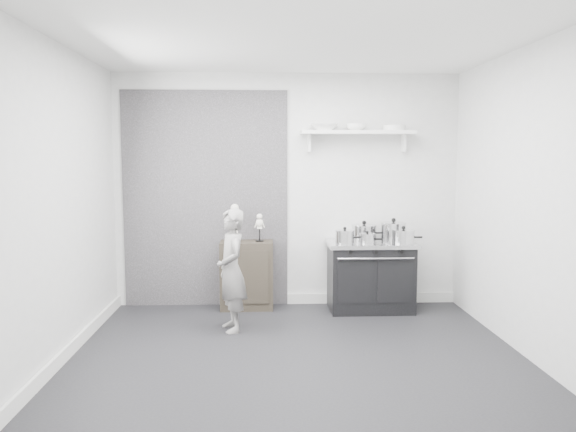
{
  "coord_description": "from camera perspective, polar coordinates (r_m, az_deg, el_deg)",
  "views": [
    {
      "loc": [
        -0.28,
        -4.74,
        1.74
      ],
      "look_at": [
        -0.03,
        0.95,
        1.14
      ],
      "focal_mm": 35.0,
      "sensor_mm": 36.0,
      "label": 1
    }
  ],
  "objects": [
    {
      "name": "ground",
      "position": [
        5.06,
        0.84,
        -14.08
      ],
      "size": [
        4.0,
        4.0,
        0.0
      ],
      "primitive_type": "plane",
      "color": "black",
      "rests_on": "ground"
    },
    {
      "name": "room_shell",
      "position": [
        4.9,
        -0.27,
        4.84
      ],
      "size": [
        4.02,
        3.62,
        2.71
      ],
      "color": "beige",
      "rests_on": "ground"
    },
    {
      "name": "wall_shelf",
      "position": [
        6.52,
        7.09,
        8.33
      ],
      "size": [
        1.3,
        0.26,
        0.24
      ],
      "color": "silver",
      "rests_on": "room_shell"
    },
    {
      "name": "stove",
      "position": [
        6.48,
        8.37,
        -6.01
      ],
      "size": [
        0.98,
        0.61,
        0.79
      ],
      "color": "black",
      "rests_on": "ground"
    },
    {
      "name": "side_cabinet",
      "position": [
        6.5,
        -4.21,
        -5.99
      ],
      "size": [
        0.6,
        0.35,
        0.78
      ],
      "primitive_type": "cube",
      "color": "black",
      "rests_on": "ground"
    },
    {
      "name": "child",
      "position": [
        5.65,
        -5.76,
        -5.51
      ],
      "size": [
        0.41,
        0.51,
        1.23
      ],
      "primitive_type": "imported",
      "rotation": [
        0.0,
        0.0,
        -1.28
      ],
      "color": "slate",
      "rests_on": "ground"
    },
    {
      "name": "pot_front_left",
      "position": [
        6.23,
        5.79,
        -2.11
      ],
      "size": [
        0.3,
        0.21,
        0.19
      ],
      "color": "silver",
      "rests_on": "stove"
    },
    {
      "name": "pot_back_left",
      "position": [
        6.54,
        7.74,
        -1.64
      ],
      "size": [
        0.37,
        0.29,
        0.22
      ],
      "color": "silver",
      "rests_on": "stove"
    },
    {
      "name": "pot_back_right",
      "position": [
        6.53,
        10.66,
        -1.54
      ],
      "size": [
        0.37,
        0.29,
        0.26
      ],
      "color": "silver",
      "rests_on": "stove"
    },
    {
      "name": "pot_front_right",
      "position": [
        6.33,
        11.64,
        -2.05
      ],
      "size": [
        0.34,
        0.25,
        0.2
      ],
      "color": "silver",
      "rests_on": "stove"
    },
    {
      "name": "pot_front_center",
      "position": [
        6.25,
        8.07,
        -2.27
      ],
      "size": [
        0.26,
        0.17,
        0.14
      ],
      "color": "silver",
      "rests_on": "stove"
    },
    {
      "name": "skeleton_full",
      "position": [
        6.4,
        -5.42,
        -0.39
      ],
      "size": [
        0.14,
        0.09,
        0.5
      ],
      "primitive_type": null,
      "color": "silver",
      "rests_on": "side_cabinet"
    },
    {
      "name": "skeleton_torso",
      "position": [
        6.4,
        -2.91,
        -0.97
      ],
      "size": [
        0.1,
        0.07,
        0.37
      ],
      "primitive_type": null,
      "color": "silver",
      "rests_on": "side_cabinet"
    },
    {
      "name": "bowl_large",
      "position": [
        6.46,
        3.68,
        9.01
      ],
      "size": [
        0.31,
        0.31,
        0.08
      ],
      "primitive_type": "imported",
      "color": "white",
      "rests_on": "wall_shelf"
    },
    {
      "name": "bowl_small",
      "position": [
        6.51,
        6.92,
        8.94
      ],
      "size": [
        0.24,
        0.24,
        0.07
      ],
      "primitive_type": "imported",
      "color": "white",
      "rests_on": "wall_shelf"
    },
    {
      "name": "plate_stack",
      "position": [
        6.6,
        10.73,
        8.78
      ],
      "size": [
        0.25,
        0.25,
        0.06
      ],
      "primitive_type": "cylinder",
      "color": "silver",
      "rests_on": "wall_shelf"
    }
  ]
}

